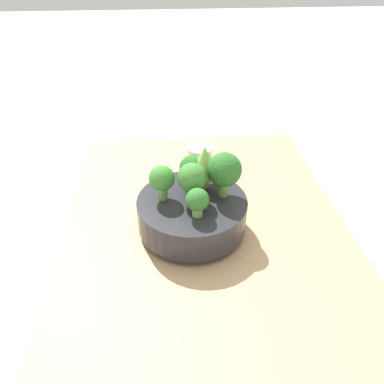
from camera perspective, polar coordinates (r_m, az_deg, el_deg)
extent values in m
plane|color=silver|center=(0.82, 2.32, -9.72)|extent=(6.00, 6.00, 0.00)
cube|color=tan|center=(0.81, 2.36, -8.54)|extent=(0.93, 0.62, 0.05)
cylinder|color=#28282D|center=(0.81, 0.00, -5.32)|extent=(0.10, 0.10, 0.01)
cylinder|color=#28282D|center=(0.78, 0.00, -3.13)|extent=(0.23, 0.23, 0.06)
cylinder|color=#609347|center=(0.75, 0.00, -0.17)|extent=(0.02, 0.02, 0.03)
sphere|color=#387A2D|center=(0.73, 0.00, 2.24)|extent=(0.06, 0.06, 0.06)
cylinder|color=#7AB256|center=(0.80, 2.08, 1.80)|extent=(0.02, 0.02, 0.03)
cone|color=#93B751|center=(0.77, 2.16, 4.78)|extent=(0.06, 0.06, 0.06)
cylinder|color=#609347|center=(0.77, 4.80, 0.66)|extent=(0.02, 0.02, 0.04)
sphere|color=#286023|center=(0.75, 4.96, 3.40)|extent=(0.07, 0.07, 0.07)
cylinder|color=#609347|center=(0.80, 0.14, 1.76)|extent=(0.02, 0.02, 0.02)
sphere|color=#286023|center=(0.79, 0.14, 3.62)|extent=(0.06, 0.06, 0.06)
cylinder|color=#6BA34C|center=(0.76, -4.52, 0.00)|extent=(0.02, 0.02, 0.03)
sphere|color=#387A2D|center=(0.74, -4.64, 2.12)|extent=(0.05, 0.05, 0.05)
cylinder|color=#7AB256|center=(0.72, 0.81, -2.87)|extent=(0.02, 0.02, 0.02)
sphere|color=#2D6B28|center=(0.70, 0.82, -1.17)|extent=(0.05, 0.05, 0.05)
cylinder|color=silver|center=(0.97, 1.20, 4.76)|extent=(0.06, 0.06, 0.08)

